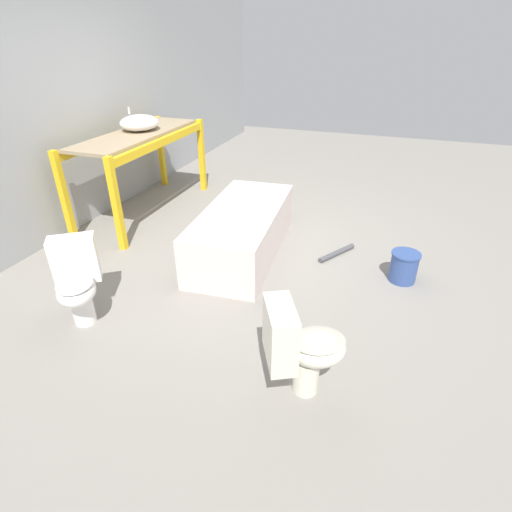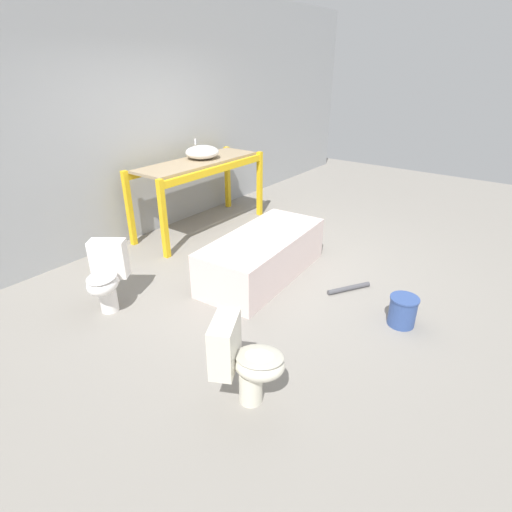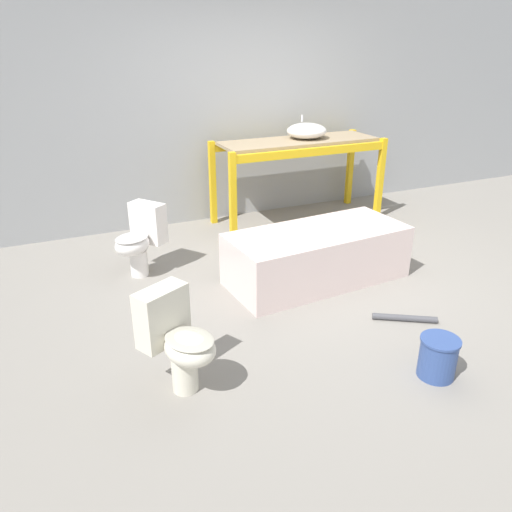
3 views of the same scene
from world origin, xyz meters
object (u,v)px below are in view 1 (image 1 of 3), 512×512
object	(u,v)px
toilet_near	(301,346)
toilet_far	(77,280)
bucket_white	(404,266)
bathtub_main	(243,228)
sink_basin	(139,123)

from	to	relation	value
toilet_near	toilet_far	bearing A→B (deg)	58.10
toilet_far	bucket_white	distance (m)	2.84
bathtub_main	bucket_white	world-z (taller)	bathtub_main
sink_basin	bucket_white	xyz separation A→B (m)	(-0.76, -3.22, -0.94)
sink_basin	bathtub_main	world-z (taller)	sink_basin
bathtub_main	toilet_far	size ratio (longest dim) A/B	2.54
sink_basin	toilet_far	bearing A→B (deg)	-160.27
toilet_far	bucket_white	bearing A→B (deg)	-5.04
toilet_near	toilet_far	distance (m)	1.83
toilet_near	toilet_far	world-z (taller)	same
sink_basin	toilet_far	size ratio (longest dim) A/B	0.71
bathtub_main	bucket_white	bearing A→B (deg)	-94.39
toilet_near	toilet_far	size ratio (longest dim) A/B	1.00
bathtub_main	toilet_far	world-z (taller)	toilet_far
bathtub_main	toilet_far	bearing A→B (deg)	146.70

